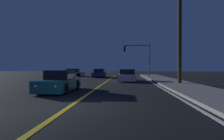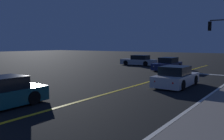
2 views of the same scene
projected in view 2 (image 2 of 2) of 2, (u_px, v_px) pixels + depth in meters
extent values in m
cube|color=gold|center=(124.00, 89.00, 14.74)|extent=(0.20, 41.00, 0.01)
cube|color=white|center=(204.00, 99.00, 12.00)|extent=(0.16, 41.00, 0.01)
cube|color=white|center=(209.00, 74.00, 21.87)|extent=(5.02, 0.50, 0.01)
cube|color=silver|center=(176.00, 79.00, 15.71)|extent=(1.84, 4.14, 0.68)
cube|color=black|center=(175.00, 71.00, 15.45)|extent=(1.58, 1.91, 0.60)
cylinder|color=black|center=(171.00, 78.00, 17.26)|extent=(0.22, 0.64, 0.64)
cylinder|color=black|center=(195.00, 80.00, 16.27)|extent=(0.22, 0.64, 0.64)
cylinder|color=black|center=(156.00, 83.00, 15.18)|extent=(0.22, 0.64, 0.64)
cylinder|color=black|center=(182.00, 85.00, 14.20)|extent=(0.22, 0.64, 0.64)
sphere|color=#FFF4CC|center=(179.00, 74.00, 17.66)|extent=(0.18, 0.18, 0.18)
sphere|color=#FFF4CC|center=(194.00, 76.00, 17.01)|extent=(0.18, 0.18, 0.18)
sphere|color=red|center=(155.00, 81.00, 14.40)|extent=(0.14, 0.14, 0.14)
sphere|color=red|center=(173.00, 83.00, 13.74)|extent=(0.14, 0.14, 0.14)
cube|color=navy|center=(167.00, 66.00, 25.73)|extent=(1.88, 4.74, 0.68)
cube|color=black|center=(168.00, 60.00, 25.90)|extent=(1.57, 2.20, 0.60)
cylinder|color=black|center=(170.00, 68.00, 24.08)|extent=(0.23, 0.64, 0.64)
cylinder|color=black|center=(155.00, 68.00, 25.00)|extent=(0.23, 0.64, 0.64)
cylinder|color=black|center=(179.00, 66.00, 26.49)|extent=(0.23, 0.64, 0.64)
cylinder|color=black|center=(165.00, 66.00, 27.40)|extent=(0.23, 0.64, 0.64)
sphere|color=#FFF4CC|center=(164.00, 67.00, 23.53)|extent=(0.18, 0.18, 0.18)
sphere|color=#FFF4CC|center=(154.00, 66.00, 24.14)|extent=(0.18, 0.18, 0.18)
sphere|color=red|center=(179.00, 64.00, 27.31)|extent=(0.14, 0.14, 0.14)
sphere|color=red|center=(170.00, 63.00, 27.92)|extent=(0.14, 0.14, 0.14)
cube|color=#B2B5BA|center=(138.00, 62.00, 31.54)|extent=(4.71, 1.94, 0.68)
cube|color=black|center=(140.00, 57.00, 31.33)|extent=(2.20, 1.60, 0.60)
cylinder|color=black|center=(126.00, 63.00, 31.65)|extent=(0.65, 0.25, 0.64)
cylinder|color=black|center=(132.00, 62.00, 33.02)|extent=(0.65, 0.25, 0.64)
cylinder|color=black|center=(146.00, 64.00, 30.09)|extent=(0.65, 0.25, 0.64)
cylinder|color=black|center=(151.00, 63.00, 31.46)|extent=(0.65, 0.25, 0.64)
sphere|color=#FFF4CC|center=(122.00, 61.00, 32.30)|extent=(0.18, 0.18, 0.18)
sphere|color=#FFF4CC|center=(126.00, 60.00, 33.21)|extent=(0.18, 0.18, 0.18)
sphere|color=red|center=(153.00, 62.00, 29.85)|extent=(0.14, 0.14, 0.14)
sphere|color=red|center=(156.00, 62.00, 30.76)|extent=(0.14, 0.14, 0.14)
cylinder|color=black|center=(33.00, 98.00, 10.85)|extent=(0.23, 0.64, 0.64)
cylinder|color=black|center=(13.00, 94.00, 11.76)|extent=(0.23, 0.64, 0.64)
sphere|color=red|center=(44.00, 90.00, 11.64)|extent=(0.14, 0.14, 0.14)
sphere|color=red|center=(30.00, 88.00, 12.25)|extent=(0.14, 0.14, 0.14)
cube|color=black|center=(210.00, 26.00, 23.61)|extent=(0.28, 0.28, 0.90)
sphere|color=red|center=(210.00, 23.00, 23.58)|extent=(0.22, 0.22, 0.22)
sphere|color=#4C2D05|center=(210.00, 26.00, 23.61)|extent=(0.22, 0.22, 0.22)
sphere|color=#0A3814|center=(210.00, 29.00, 23.64)|extent=(0.22, 0.22, 0.22)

